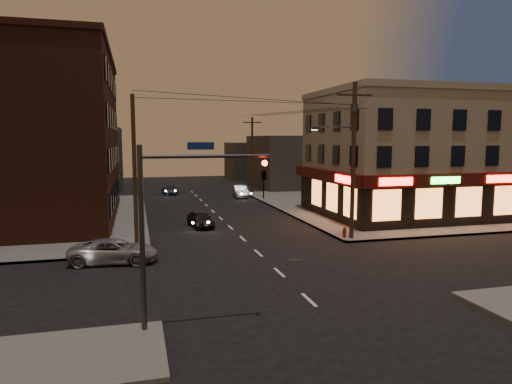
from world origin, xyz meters
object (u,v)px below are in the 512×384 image
object	(u,v)px
suv_cross	(114,251)
sedan_far	(170,189)
sedan_mid	(240,191)
sedan_near	(200,219)
fire_hydrant	(344,232)

from	to	relation	value
suv_cross	sedan_far	bearing A→B (deg)	-1.75
suv_cross	sedan_mid	distance (m)	28.22
suv_cross	sedan_near	bearing A→B (deg)	-25.65
sedan_far	suv_cross	bearing A→B (deg)	-101.62
sedan_near	sedan_far	distance (m)	21.23
sedan_mid	sedan_far	xyz separation A→B (m)	(-7.56, 4.82, -0.09)
suv_cross	fire_hydrant	distance (m)	14.53
sedan_mid	fire_hydrant	size ratio (longest dim) A/B	6.12
sedan_near	fire_hydrant	size ratio (longest dim) A/B	5.24
suv_cross	sedan_mid	world-z (taller)	sedan_mid
suv_cross	sedan_far	distance (m)	30.46
suv_cross	fire_hydrant	xyz separation A→B (m)	(14.39, 2.00, -0.12)
sedan_mid	sedan_far	bearing A→B (deg)	152.63
suv_cross	sedan_far	size ratio (longest dim) A/B	1.12
sedan_near	sedan_far	world-z (taller)	sedan_near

